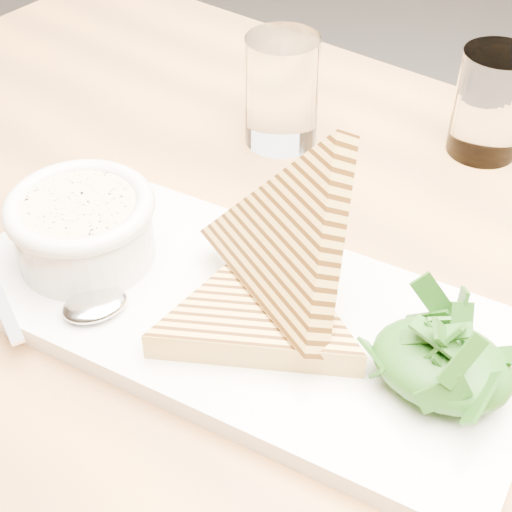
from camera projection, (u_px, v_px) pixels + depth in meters
The scene contains 13 objects.
table_top at pixel (287, 338), 0.59m from camera, with size 1.19×0.79×0.04m, color #B1763B.
table_leg_bl at pixel (97, 241), 1.28m from camera, with size 0.06×0.06×0.74m, color #B1763B.
platter at pixel (242, 314), 0.57m from camera, with size 0.42×0.19×0.02m, color white.
soup_bowl at pixel (85, 235), 0.60m from camera, with size 0.10×0.10×0.04m, color white.
soup at pixel (80, 208), 0.58m from camera, with size 0.09×0.09×0.01m, color beige.
bowl_rim at pixel (79, 206), 0.58m from camera, with size 0.11×0.11×0.01m, color white.
sandwich_flat at pixel (260, 312), 0.55m from camera, with size 0.17×0.17×0.02m, color gold, non-canonical shape.
sandwich_lean at pixel (287, 241), 0.54m from camera, with size 0.17×0.17×0.09m, color gold, non-canonical shape.
salad_base at pixel (442, 364), 0.50m from camera, with size 0.09×0.07×0.04m, color #16430F.
arugula_pile at pixel (444, 355), 0.50m from camera, with size 0.11×0.10×0.05m, color #255519, non-canonical shape.
spoon_bowl at pixel (95, 305), 0.56m from camera, with size 0.04×0.05×0.01m, color silver.
glass_near at pixel (282, 91), 0.73m from camera, with size 0.07×0.07×0.11m, color white.
glass_far at pixel (491, 104), 0.72m from camera, with size 0.07×0.07×0.10m, color white.
Camera 1 is at (0.00, -0.59, 1.19)m, focal length 55.00 mm.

